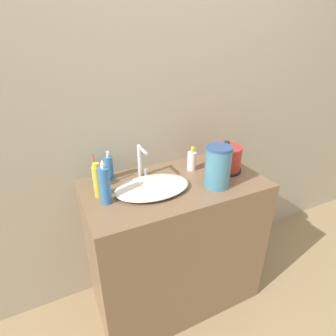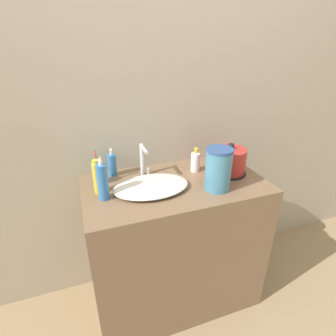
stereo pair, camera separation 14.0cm
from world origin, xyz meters
name	(u,v)px [view 1 (the left image)]	position (x,y,z in m)	size (l,w,h in m)	color
ground_plane	(194,326)	(0.00, 0.00, 0.00)	(12.00, 12.00, 0.00)	#997F5B
wall_back	(152,95)	(0.00, 0.58, 1.30)	(6.00, 0.04, 2.60)	#ADA38E
vanity_counter	(174,243)	(0.00, 0.28, 0.43)	(1.01, 0.56, 0.87)	brown
sink_basin	(153,187)	(-0.15, 0.25, 0.89)	(0.40, 0.27, 0.04)	silver
faucet	(141,160)	(-0.14, 0.43, 0.97)	(0.06, 0.13, 0.19)	silver
electric_kettle	(225,159)	(0.35, 0.29, 0.94)	(0.20, 0.20, 0.19)	black
toothbrush_cup	(98,179)	(-0.39, 0.43, 0.91)	(0.06, 0.06, 0.20)	teal
lotion_bottle	(192,161)	(0.17, 0.38, 0.93)	(0.05, 0.05, 0.15)	white
shampoo_bottle	(109,167)	(-0.31, 0.49, 0.93)	(0.05, 0.05, 0.17)	#3370B7
mouthwash_bottle	(105,185)	(-0.39, 0.24, 0.96)	(0.05, 0.05, 0.23)	#3370B7
hand_cream_bottle	(98,181)	(-0.41, 0.32, 0.95)	(0.04, 0.04, 0.18)	gold
water_pitcher	(218,167)	(0.19, 0.15, 0.98)	(0.14, 0.14, 0.23)	teal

